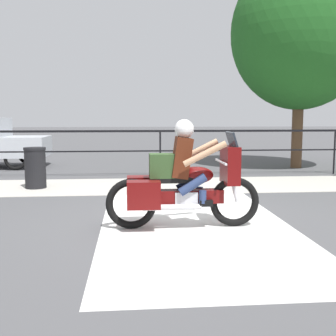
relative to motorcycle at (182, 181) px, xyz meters
The scene contains 7 objects.
ground_plane 0.87m from the motorcycle, 82.12° to the left, with size 120.00×120.00×0.00m, color #4C4C4F.
sidewalk_band 3.97m from the motorcycle, 88.98° to the left, with size 44.00×2.40×0.01m, color #B7B2A8.
crosswalk_band 0.81m from the motorcycle, 52.02° to the left, with size 2.91×6.00×0.01m, color silver.
fence_railing 5.55m from the motorcycle, 89.28° to the left, with size 36.00×0.05×1.30m.
motorcycle is the anchor object (origin of this frame).
trash_bin 4.82m from the motorcycle, 128.30° to the left, with size 0.50×0.50×0.96m.
tree_behind_sign 9.23m from the motorcycle, 56.75° to the left, with size 4.42×4.42×6.75m.
Camera 1 is at (-0.83, -6.72, 1.69)m, focal length 45.00 mm.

